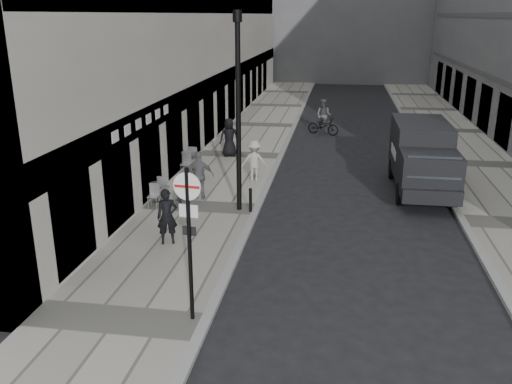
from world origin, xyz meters
TOP-DOWN VIEW (x-y plane):
  - sidewalk at (-2.00, 18.00)m, footprint 4.00×60.00m
  - far_sidewalk at (9.00, 18.00)m, footprint 4.00×60.00m
  - walking_man at (-2.14, 7.01)m, footprint 0.71×0.59m
  - sign_post at (-0.30, 3.00)m, footprint 0.61×0.13m
  - lamppost at (-0.58, 10.25)m, footprint 0.30×0.30m
  - bollard_near at (-0.15, 10.08)m, footprint 0.11×0.11m
  - bollard_far at (-0.60, 14.19)m, footprint 0.12×0.12m
  - panel_van at (6.00, 13.85)m, footprint 2.11×5.58m
  - cyclist at (1.83, 23.85)m, footprint 2.01×1.33m
  - pedestrian_a at (-2.23, 11.13)m, footprint 1.12×0.61m
  - pedestrian_b at (-0.60, 13.75)m, footprint 1.12×0.69m
  - pedestrian_c at (-2.43, 17.59)m, footprint 1.04×0.84m
  - cafe_table_near at (-3.60, 10.51)m, footprint 0.67×1.51m
  - cafe_table_mid at (-3.60, 14.73)m, footprint 0.76×1.70m
  - cafe_table_far at (-2.80, 11.01)m, footprint 0.64×1.46m

SIDE VIEW (x-z plane):
  - sidewalk at x=-2.00m, z-range 0.00..0.12m
  - far_sidewalk at x=9.00m, z-range 0.00..0.12m
  - bollard_near at x=-0.15m, z-range 0.12..0.92m
  - cafe_table_far at x=-2.80m, z-range 0.13..0.95m
  - cafe_table_near at x=-3.60m, z-range 0.13..0.99m
  - bollard_far at x=-0.60m, z-range 0.12..1.04m
  - cafe_table_mid at x=-3.60m, z-range 0.13..1.10m
  - cyclist at x=1.83m, z-range -0.22..1.82m
  - walking_man at x=-2.14m, z-range 0.12..1.80m
  - pedestrian_b at x=-0.60m, z-range 0.12..1.81m
  - pedestrian_a at x=-2.23m, z-range 0.12..1.93m
  - pedestrian_c at x=-2.43m, z-range 0.12..1.97m
  - panel_van at x=6.00m, z-range 0.16..2.78m
  - sign_post at x=-0.30m, z-range 0.62..4.15m
  - lamppost at x=-0.58m, z-range 0.49..7.16m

